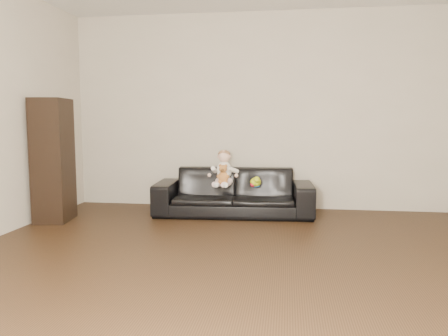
% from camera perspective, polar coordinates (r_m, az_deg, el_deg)
% --- Properties ---
extents(floor, '(5.50, 5.50, 0.00)m').
position_cam_1_polar(floor, '(3.37, 0.82, -14.28)').
color(floor, '#322012').
rests_on(floor, ground).
extents(wall_back, '(5.00, 0.00, 5.00)m').
position_cam_1_polar(wall_back, '(5.89, 4.36, 7.40)').
color(wall_back, '#BFB5A1').
rests_on(wall_back, ground).
extents(sofa, '(1.99, 0.87, 0.57)m').
position_cam_1_polar(sofa, '(5.49, 1.29, -3.13)').
color(sofa, black).
rests_on(sofa, floor).
extents(cabinet, '(0.43, 0.54, 1.43)m').
position_cam_1_polar(cabinet, '(5.47, -21.42, 0.95)').
color(cabinet, black).
rests_on(cabinet, floor).
extents(shelf_item, '(0.21, 0.27, 0.28)m').
position_cam_1_polar(shelf_item, '(5.45, -21.37, 4.32)').
color(shelf_item, silver).
rests_on(shelf_item, cabinet).
extents(baby, '(0.34, 0.41, 0.44)m').
position_cam_1_polar(baby, '(5.36, -0.02, -0.28)').
color(baby, beige).
rests_on(baby, sofa).
extents(teddy_bear, '(0.16, 0.16, 0.23)m').
position_cam_1_polar(teddy_bear, '(5.23, -0.13, -0.81)').
color(teddy_bear, '#AB6B31').
rests_on(teddy_bear, sofa).
extents(toy_green, '(0.19, 0.20, 0.11)m').
position_cam_1_polar(toy_green, '(5.32, 4.14, -1.84)').
color(toy_green, '#BCD118').
rests_on(toy_green, sofa).
extents(toy_rattle, '(0.08, 0.08, 0.07)m').
position_cam_1_polar(toy_rattle, '(5.30, 3.81, -2.14)').
color(toy_rattle, red).
rests_on(toy_rattle, sofa).
extents(toy_blue_disc, '(0.12, 0.12, 0.01)m').
position_cam_1_polar(toy_blue_disc, '(5.34, 4.15, -2.35)').
color(toy_blue_disc, blue).
rests_on(toy_blue_disc, sofa).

